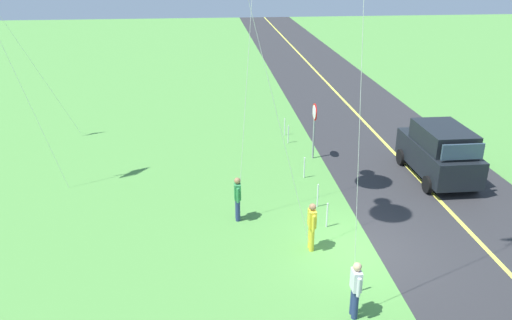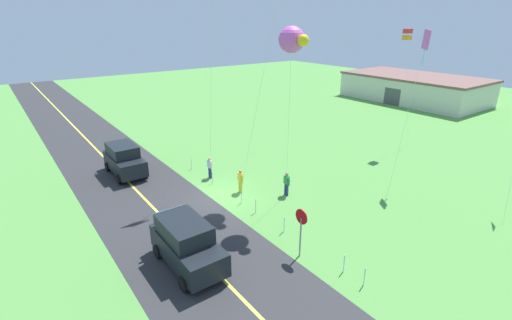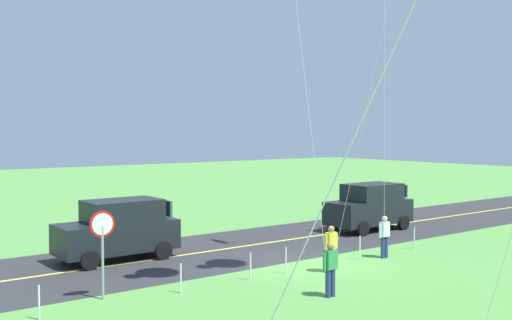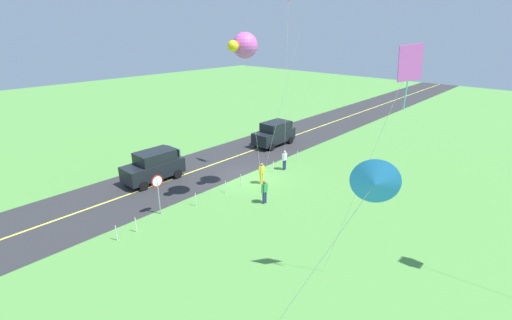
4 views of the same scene
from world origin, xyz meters
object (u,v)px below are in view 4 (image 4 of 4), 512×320
at_px(car_parked_west_near, 274,133).
at_px(kite_green_far, 374,184).
at_px(person_adult_near, 285,159).
at_px(car_suv_foreground, 154,166).
at_px(person_adult_companion, 265,191).
at_px(person_child_watcher, 262,173).
at_px(kite_blue_mid, 244,45).
at_px(stop_sign, 158,187).
at_px(kite_pink_drift, 408,69).

bearing_deg(car_parked_west_near, kite_green_far, 44.34).
bearing_deg(car_parked_west_near, person_adult_near, 46.98).
bearing_deg(kite_green_far, car_suv_foreground, -106.87).
height_order(person_adult_companion, person_child_watcher, same).
bearing_deg(kite_green_far, person_child_watcher, -129.96).
xyz_separation_m(person_adult_near, kite_blue_mid, (6.34, 1.84, 8.89)).
distance_m(stop_sign, person_child_watcher, 7.73).
xyz_separation_m(stop_sign, kite_blue_mid, (-4.41, 3.00, 7.95)).
relative_size(person_child_watcher, kite_blue_mid, 0.15).
relative_size(car_suv_foreground, kite_blue_mid, 0.42).
height_order(car_suv_foreground, kite_green_far, kite_green_far).
xyz_separation_m(person_child_watcher, kite_pink_drift, (5.00, 11.05, 8.51)).
bearing_deg(kite_blue_mid, car_parked_west_near, -148.63).
relative_size(person_adult_companion, kite_blue_mid, 0.15).
height_order(stop_sign, kite_green_far, kite_green_far).
xyz_separation_m(car_suv_foreground, car_parked_west_near, (-12.52, 1.12, 0.00)).
relative_size(person_adult_near, kite_green_far, 0.20).
bearing_deg(person_adult_companion, person_adult_near, -105.08).
bearing_deg(car_suv_foreground, person_adult_companion, 108.08).
distance_m(stop_sign, kite_pink_drift, 14.97).
height_order(car_parked_west_near, person_adult_near, car_parked_west_near).
bearing_deg(person_adult_near, car_parked_west_near, 110.03).
distance_m(person_adult_companion, kite_green_far, 15.08).
distance_m(person_child_watcher, kite_pink_drift, 14.82).
height_order(person_adult_companion, kite_green_far, kite_green_far).
bearing_deg(person_child_watcher, car_parked_west_near, 89.88).
height_order(person_adult_near, person_adult_companion, same).
height_order(kite_blue_mid, kite_pink_drift, kite_blue_mid).
height_order(car_parked_west_near, kite_blue_mid, kite_blue_mid).
relative_size(car_parked_west_near, kite_pink_drift, 0.43).
bearing_deg(stop_sign, kite_pink_drift, 101.16).
xyz_separation_m(stop_sign, kite_pink_drift, (-2.50, 12.67, 7.57)).
xyz_separation_m(car_parked_west_near, kite_blue_mid, (10.71, 6.53, 8.60)).
relative_size(car_parked_west_near, person_adult_near, 2.75).
bearing_deg(kite_blue_mid, person_adult_near, -163.79).
height_order(person_child_watcher, kite_green_far, kite_green_far).
xyz_separation_m(stop_sign, person_adult_near, (-10.75, 1.16, -0.94)).
bearing_deg(person_child_watcher, stop_sign, -136.28).
relative_size(car_parked_west_near, person_adult_companion, 2.75).
bearing_deg(car_parked_west_near, person_child_watcher, 34.02).
bearing_deg(car_suv_foreground, kite_blue_mid, 103.26).
bearing_deg(person_adult_companion, car_parked_west_near, -94.15).
relative_size(car_suv_foreground, person_adult_near, 2.75).
height_order(person_adult_companion, kite_blue_mid, kite_blue_mid).
xyz_separation_m(car_suv_foreground, person_child_watcher, (-4.89, 6.27, -0.29)).
xyz_separation_m(person_adult_companion, kite_blue_mid, (0.95, -0.77, 8.89)).
bearing_deg(stop_sign, person_adult_companion, 144.88).
distance_m(person_child_watcher, kite_green_far, 17.85).
bearing_deg(person_adult_near, kite_green_far, -73.50).
relative_size(person_adult_companion, person_child_watcher, 1.00).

